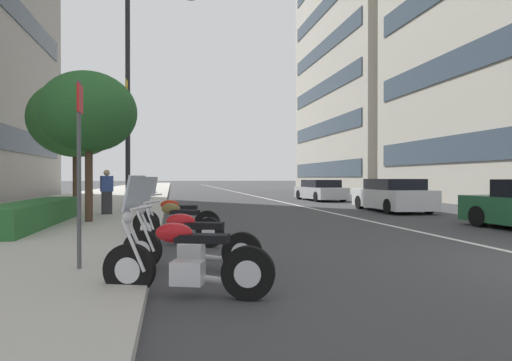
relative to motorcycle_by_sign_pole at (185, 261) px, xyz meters
The scene contains 15 objects.
sidewalk_right_plaza 30.35m from the motorcycle_by_sign_pole, ahead, with size 160.00×8.30×0.15m, color #B2ADA3.
lane_centre_stripe 35.57m from the motorcycle_by_sign_pole, 10.26° to the right, with size 110.00×0.16×0.01m, color silver.
motorcycle_by_sign_pole is the anchor object (origin of this frame).
motorcycle_far_end_row 1.46m from the motorcycle_by_sign_pole, ahead, with size 0.91×2.13×1.47m.
motorcycle_under_tarp 4.06m from the motorcycle_by_sign_pole, ahead, with size 1.37×1.88×1.47m.
motorcycle_nearest_camera 5.33m from the motorcycle_by_sign_pole, ahead, with size 0.74×2.12×1.48m.
car_lead_in_lane 14.70m from the motorcycle_by_sign_pole, 38.92° to the right, with size 4.53×2.10×1.40m.
car_mid_block_traffic 22.25m from the motorcycle_by_sign_pole, 24.42° to the right, with size 4.70×2.11×1.32m.
parking_sign_by_curb 2.31m from the motorcycle_by_sign_pole, 49.42° to the left, with size 0.32×0.06×2.68m.
street_lamp_with_banners 12.68m from the motorcycle_by_sign_pole, ahead, with size 1.26×2.77×8.63m.
clipped_hedge_bed 8.30m from the motorcycle_by_sign_pole, 27.60° to the left, with size 6.33×1.10×0.65m, color #28602D.
street_tree_mid_sidewalk 8.88m from the motorcycle_by_sign_pole, 17.73° to the left, with size 2.78×2.78×4.43m.
street_tree_far_plaza 15.20m from the motorcycle_by_sign_pole, 16.66° to the left, with size 3.85×3.85×5.47m.
pedestrian_on_plaza 10.83m from the motorcycle_by_sign_pole, 12.92° to the left, with size 0.39×0.47×1.59m.
office_tower_near_left 44.46m from the motorcycle_by_sign_pole, 33.25° to the right, with size 19.57×16.16×28.86m.
Camera 1 is at (-5.09, 6.49, 1.45)m, focal length 29.26 mm.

